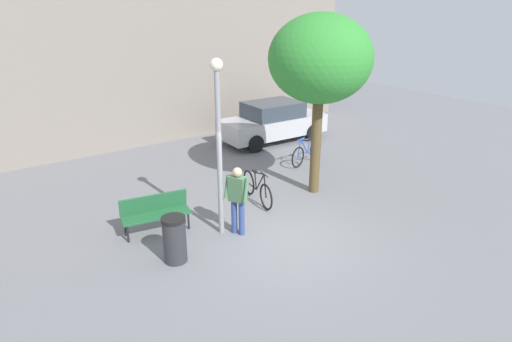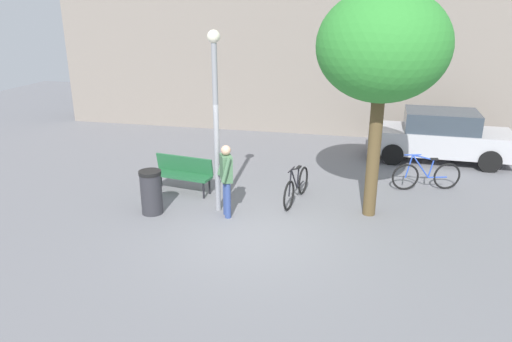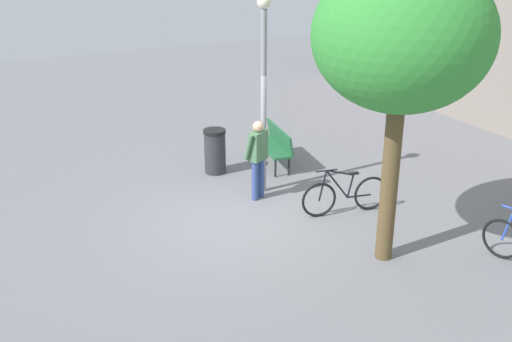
{
  "view_description": "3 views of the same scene",
  "coord_description": "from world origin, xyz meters",
  "views": [
    {
      "loc": [
        -5.78,
        -7.09,
        5.15
      ],
      "look_at": [
        -0.2,
        0.78,
        1.42
      ],
      "focal_mm": 30.78,
      "sensor_mm": 36.0,
      "label": 1
    },
    {
      "loc": [
        2.03,
        -8.85,
        4.52
      ],
      "look_at": [
        -0.09,
        0.5,
        1.19
      ],
      "focal_mm": 33.31,
      "sensor_mm": 36.0,
      "label": 2
    },
    {
      "loc": [
        9.6,
        -4.59,
        5.27
      ],
      "look_at": [
        0.45,
        -0.01,
        1.17
      ],
      "focal_mm": 42.98,
      "sensor_mm": 36.0,
      "label": 3
    }
  ],
  "objects": [
    {
      "name": "parked_car_silver",
      "position": [
        4.39,
        6.12,
        0.77
      ],
      "size": [
        4.25,
        1.92,
        1.55
      ],
      "color": "#B7B7BC",
      "rests_on": "ground_plane"
    },
    {
      "name": "park_bench",
      "position": [
        -2.33,
        1.89,
        0.55
      ],
      "size": [
        1.66,
        0.72,
        0.92
      ],
      "color": "#236038",
      "rests_on": "ground_plane"
    },
    {
      "name": "bicycle_black",
      "position": [
        0.6,
        1.85,
        0.38
      ],
      "size": [
        0.37,
        1.79,
        0.97
      ],
      "color": "black",
      "rests_on": "ground_plane"
    },
    {
      "name": "trash_bin",
      "position": [
        -2.53,
        0.43,
        0.52
      ],
      "size": [
        0.51,
        0.51,
        1.03
      ],
      "color": "#2D2D33",
      "rests_on": "ground_plane"
    },
    {
      "name": "ground_plane",
      "position": [
        0.0,
        0.0,
        0.0
      ],
      "size": [
        36.0,
        36.0,
        0.0
      ],
      "primitive_type": "plane",
      "color": "slate"
    },
    {
      "name": "lamppost",
      "position": [
        -1.1,
        0.93,
        2.48
      ],
      "size": [
        0.28,
        0.28,
        4.07
      ],
      "color": "gray",
      "rests_on": "ground_plane"
    },
    {
      "name": "person_by_lamppost",
      "position": [
        -0.81,
        0.66,
        0.97
      ],
      "size": [
        0.47,
        0.63,
        1.67
      ],
      "color": "#334784",
      "rests_on": "ground_plane"
    },
    {
      "name": "plaza_tree",
      "position": [
        2.35,
        1.48,
        3.73
      ],
      "size": [
        2.74,
        2.74,
        4.92
      ],
      "color": "brown",
      "rests_on": "ground_plane"
    },
    {
      "name": "bicycle_blue",
      "position": [
        3.76,
        3.39,
        0.38
      ],
      "size": [
        1.75,
        0.55,
        0.97
      ],
      "color": "black",
      "rests_on": "ground_plane"
    }
  ]
}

